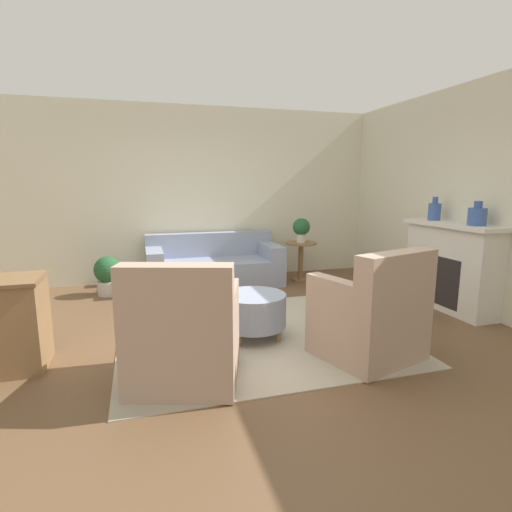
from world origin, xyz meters
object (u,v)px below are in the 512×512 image
object	(u,v)px
potted_plant_on_side_table	(301,228)
potted_plant_floor	(108,274)
side_table	(301,255)
armchair_left	(183,337)
vase_mantel_far	(477,216)
couch	(214,266)
ottoman_table	(253,310)
armchair_right	(372,317)
vase_mantel_near	(434,211)

from	to	relation	value
potted_plant_on_side_table	potted_plant_floor	xyz separation A→B (m)	(-2.98, -0.02, -0.57)
side_table	potted_plant_on_side_table	world-z (taller)	potted_plant_on_side_table
armchair_left	vase_mantel_far	xyz separation A→B (m)	(3.44, 0.67, 0.82)
vase_mantel_far	couch	bearing A→B (deg)	137.12
potted_plant_on_side_table	potted_plant_floor	distance (m)	3.03
vase_mantel_far	potted_plant_floor	distance (m)	4.85
ottoman_table	side_table	bearing A→B (deg)	56.52
armchair_left	side_table	world-z (taller)	armchair_left
vase_mantel_far	side_table	bearing A→B (deg)	118.06
potted_plant_on_side_table	armchair_left	bearing A→B (deg)	-127.07
vase_mantel_far	potted_plant_floor	size ratio (longest dim) A/B	0.50
potted_plant_on_side_table	armchair_right	bearing A→B (deg)	-100.25
side_table	potted_plant_floor	bearing A→B (deg)	-179.60
ottoman_table	couch	bearing A→B (deg)	89.57
side_table	vase_mantel_far	bearing A→B (deg)	-61.94
ottoman_table	armchair_right	bearing A→B (deg)	-41.18
couch	side_table	world-z (taller)	couch
vase_mantel_far	vase_mantel_near	bearing A→B (deg)	90.00
couch	ottoman_table	bearing A→B (deg)	-90.43
potted_plant_floor	couch	bearing A→B (deg)	6.66
ottoman_table	potted_plant_on_side_table	xyz separation A→B (m)	(1.43, 2.16, 0.57)
vase_mantel_near	vase_mantel_far	size ratio (longest dim) A/B	1.09
armchair_right	side_table	world-z (taller)	armchair_right
armchair_left	armchair_right	world-z (taller)	same
armchair_right	ottoman_table	size ratio (longest dim) A/B	1.50
ottoman_table	vase_mantel_far	distance (m)	2.80
ottoman_table	armchair_left	bearing A→B (deg)	-135.42
couch	armchair_right	distance (m)	3.23
armchair_right	potted_plant_on_side_table	world-z (taller)	potted_plant_on_side_table
vase_mantel_near	potted_plant_floor	world-z (taller)	vase_mantel_near
vase_mantel_far	potted_plant_floor	xyz separation A→B (m)	(-4.19, 2.25, -0.92)
vase_mantel_near	potted_plant_on_side_table	xyz separation A→B (m)	(-1.21, 1.58, -0.36)
side_table	potted_plant_floor	world-z (taller)	side_table
vase_mantel_near	potted_plant_floor	bearing A→B (deg)	159.62
side_table	vase_mantel_far	xyz separation A→B (m)	(1.21, -2.28, 0.78)
armchair_right	vase_mantel_near	world-z (taller)	vase_mantel_near
armchair_left	potted_plant_on_side_table	world-z (taller)	potted_plant_on_side_table
couch	vase_mantel_far	world-z (taller)	vase_mantel_far
armchair_left	vase_mantel_far	size ratio (longest dim) A/B	3.63
armchair_right	potted_plant_on_side_table	bearing A→B (deg)	79.75
ottoman_table	vase_mantel_near	distance (m)	2.86
armchair_right	vase_mantel_near	bearing A→B (deg)	38.08
potted_plant_floor	vase_mantel_near	bearing A→B (deg)	-20.38
vase_mantel_far	potted_plant_on_side_table	distance (m)	2.60
armchair_right	potted_plant_on_side_table	xyz separation A→B (m)	(0.53, 2.95, 0.47)
vase_mantel_far	ottoman_table	bearing A→B (deg)	177.53
couch	vase_mantel_near	distance (m)	3.29
couch	armchair_left	xyz separation A→B (m)	(-0.81, -3.11, 0.10)
armchair_right	potted_plant_floor	world-z (taller)	armchair_right
vase_mantel_near	armchair_left	bearing A→B (deg)	-158.31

